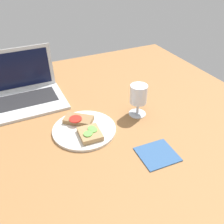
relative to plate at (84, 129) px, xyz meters
The scene contains 7 objects.
wooden_table 12.01cm from the plate, 14.34° to the left, with size 140.00×140.00×3.00cm, color #9E6B3D.
plate is the anchor object (origin of this frame).
sandwich_with_tomato 5.46cm from the plate, 96.68° to the left, with size 12.86×12.08×2.45cm.
sandwich_with_cucumber 5.51cm from the plate, 84.60° to the right, with size 8.43×9.77×2.41cm.
wine_glass 26.22cm from the plate, ahead, with size 7.37×7.37×14.02cm.
laptop 39.29cm from the plate, 116.90° to the left, with size 35.18×28.20×21.67cm.
napkin 30.15cm from the plate, 52.01° to the right, with size 12.96×12.27×0.40cm, color #33598C.
Camera 1 is at (-34.61, -77.60, 65.15)cm, focal length 40.00 mm.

